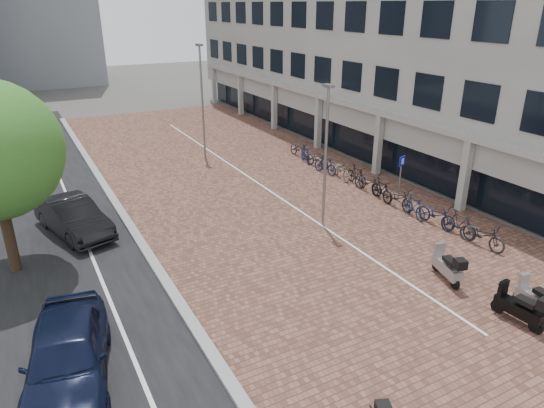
{
  "coord_description": "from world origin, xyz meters",
  "views": [
    {
      "loc": [
        -8.72,
        -10.21,
        8.87
      ],
      "look_at": [
        0.0,
        6.0,
        1.3
      ],
      "focal_mm": 32.24,
      "sensor_mm": 36.0,
      "label": 1
    }
  ],
  "objects": [
    {
      "name": "parking_line",
      "position": [
        2.2,
        12.0,
        0.04
      ],
      "size": [
        0.1,
        30.0,
        0.0
      ],
      "primitive_type": "cube",
      "color": "white",
      "rests_on": "plaza_brick"
    },
    {
      "name": "street_asphalt",
      "position": [
        -9.0,
        12.0,
        0.01
      ],
      "size": [
        8.0,
        50.0,
        0.03
      ],
      "primitive_type": "cube",
      "color": "black",
      "rests_on": "ground"
    },
    {
      "name": "ground",
      "position": [
        0.0,
        0.0,
        0.0
      ],
      "size": [
        140.0,
        140.0,
        0.0
      ],
      "primitive_type": "plane",
      "color": "#474442",
      "rests_on": "ground"
    },
    {
      "name": "office_building",
      "position": [
        12.97,
        16.0,
        8.44
      ],
      "size": [
        8.4,
        40.0,
        15.0
      ],
      "color": "#9F9F9A",
      "rests_on": "ground"
    },
    {
      "name": "scooter_front",
      "position": [
        3.5,
        -0.16,
        0.58
      ],
      "size": [
        0.98,
        1.78,
        1.17
      ],
      "primitive_type": null,
      "rotation": [
        0.0,
        0.0,
        -0.28
      ],
      "color": "#99999D",
      "rests_on": "ground"
    },
    {
      "name": "parking_sign",
      "position": [
        7.06,
        6.23,
        1.5
      ],
      "size": [
        0.46,
        0.18,
        2.26
      ],
      "rotation": [
        0.0,
        0.0,
        0.3
      ],
      "color": "slate",
      "rests_on": "ground"
    },
    {
      "name": "lane_line",
      "position": [
        -7.0,
        12.0,
        0.02
      ],
      "size": [
        0.12,
        44.0,
        0.0
      ],
      "primitive_type": "cube",
      "color": "white",
      "rests_on": "street_asphalt"
    },
    {
      "name": "curb",
      "position": [
        -5.1,
        12.0,
        0.07
      ],
      "size": [
        0.35,
        42.0,
        0.14
      ],
      "primitive_type": "cube",
      "color": "gray",
      "rests_on": "ground"
    },
    {
      "name": "car_navy",
      "position": [
        -8.58,
        0.78,
        0.82
      ],
      "size": [
        2.83,
        5.11,
        1.64
      ],
      "primitive_type": "imported",
      "rotation": [
        0.0,
        0.0,
        -0.19
      ],
      "color": "black",
      "rests_on": "ground"
    },
    {
      "name": "lamp_near",
      "position": [
        2.27,
        5.61,
        2.97
      ],
      "size": [
        0.12,
        0.12,
        5.93
      ],
      "primitive_type": "cylinder",
      "color": "slate",
      "rests_on": "ground"
    },
    {
      "name": "scooter_back",
      "position": [
        4.43,
        -2.89,
        0.56
      ],
      "size": [
        0.65,
        1.67,
        1.12
      ],
      "primitive_type": null,
      "rotation": [
        0.0,
        0.0,
        -0.09
      ],
      "color": "#A3A3A8",
      "rests_on": "ground"
    },
    {
      "name": "plaza_brick",
      "position": [
        2.0,
        12.0,
        0.01
      ],
      "size": [
        14.5,
        42.0,
        0.04
      ],
      "primitive_type": "cube",
      "color": "brown",
      "rests_on": "ground"
    },
    {
      "name": "bike_row",
      "position": [
        6.52,
        7.9,
        0.52
      ],
      "size": [
        1.21,
        15.82,
        1.05
      ],
      "color": "black",
      "rests_on": "ground"
    },
    {
      "name": "car_dark",
      "position": [
        -7.23,
        9.81,
        0.75
      ],
      "size": [
        2.79,
        4.81,
        1.5
      ],
      "primitive_type": "imported",
      "rotation": [
        0.0,
        0.0,
        0.28
      ],
      "color": "black",
      "rests_on": "ground"
    },
    {
      "name": "lamp_far",
      "position": [
        1.49,
        17.57,
        3.34
      ],
      "size": [
        0.12,
        0.12,
        6.69
      ],
      "primitive_type": "cylinder",
      "color": "slate",
      "rests_on": "ground"
    },
    {
      "name": "scooter_mid",
      "position": [
        3.5,
        -2.95,
        0.59
      ],
      "size": [
        0.68,
        1.76,
        1.18
      ],
      "primitive_type": null,
      "rotation": [
        0.0,
        0.0,
        0.08
      ],
      "color": "black",
      "rests_on": "ground"
    }
  ]
}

